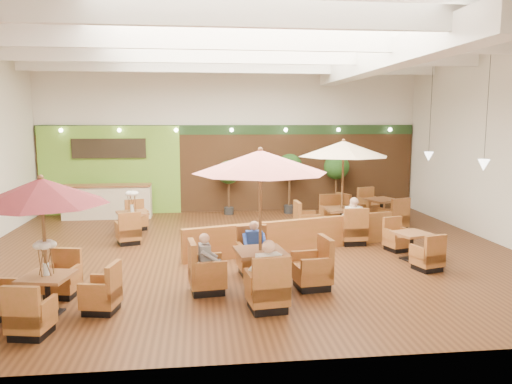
{
  "coord_description": "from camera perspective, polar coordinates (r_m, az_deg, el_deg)",
  "views": [
    {
      "loc": [
        -1.2,
        -12.57,
        3.39
      ],
      "look_at": [
        0.3,
        0.5,
        1.5
      ],
      "focal_mm": 35.0,
      "sensor_mm": 36.0,
      "label": 1
    }
  ],
  "objects": [
    {
      "name": "room",
      "position": [
        13.86,
        -0.55,
        9.16
      ],
      "size": [
        14.04,
        14.0,
        5.52
      ],
      "color": "#381E0F",
      "rests_on": "ground"
    },
    {
      "name": "service_counter",
      "position": [
        18.18,
        -16.6,
        -1.06
      ],
      "size": [
        3.0,
        0.75,
        1.18
      ],
      "color": "beige",
      "rests_on": "ground"
    },
    {
      "name": "booth_divider",
      "position": [
        13.09,
        4.46,
        -4.97
      ],
      "size": [
        5.85,
        1.89,
        0.84
      ],
      "primitive_type": "cube",
      "rotation": [
        0.0,
        0.0,
        0.29
      ],
      "color": "brown",
      "rests_on": "ground"
    },
    {
      "name": "table_0",
      "position": [
        9.32,
        -23.14,
        -3.02
      ],
      "size": [
        2.5,
        2.5,
        2.48
      ],
      "rotation": [
        0.0,
        0.0,
        -0.2
      ],
      "color": "brown",
      "rests_on": "ground"
    },
    {
      "name": "table_1",
      "position": [
        9.76,
        0.49,
        -0.37
      ],
      "size": [
        2.88,
        2.88,
        2.88
      ],
      "rotation": [
        0.0,
        0.0,
        0.12
      ],
      "color": "brown",
      "rests_on": "ground"
    },
    {
      "name": "table_2",
      "position": [
        14.76,
        9.63,
        2.83
      ],
      "size": [
        2.73,
        2.8,
        2.86
      ],
      "rotation": [
        0.0,
        0.0,
        0.02
      ],
      "color": "brown",
      "rests_on": "ground"
    },
    {
      "name": "table_3",
      "position": [
        15.12,
        -13.93,
        -3.12
      ],
      "size": [
        1.05,
        2.62,
        1.51
      ],
      "rotation": [
        0.0,
        0.0,
        0.33
      ],
      "color": "brown",
      "rests_on": "ground"
    },
    {
      "name": "table_4",
      "position": [
        12.84,
        17.34,
        -5.98
      ],
      "size": [
        0.96,
        2.43,
        0.87
      ],
      "rotation": [
        0.0,
        0.0,
        0.28
      ],
      "color": "brown",
      "rests_on": "ground"
    },
    {
      "name": "table_5",
      "position": [
        16.89,
        13.16,
        -2.27
      ],
      "size": [
        2.09,
        2.98,
        1.05
      ],
      "rotation": [
        0.0,
        0.0,
        0.36
      ],
      "color": "brown",
      "rests_on": "ground"
    },
    {
      "name": "topiary_0",
      "position": [
        18.0,
        -3.15,
        2.02
      ],
      "size": [
        0.85,
        0.85,
        1.97
      ],
      "color": "black",
      "rests_on": "ground"
    },
    {
      "name": "topiary_1",
      "position": [
        18.25,
        3.86,
        2.63
      ],
      "size": [
        0.94,
        0.94,
        2.19
      ],
      "color": "black",
      "rests_on": "ground"
    },
    {
      "name": "topiary_2",
      "position": [
        18.65,
        9.18,
        2.6
      ],
      "size": [
        0.93,
        0.93,
        2.17
      ],
      "color": "black",
      "rests_on": "ground"
    },
    {
      "name": "diner_0",
      "position": [
        8.99,
        1.32,
        -8.71
      ],
      "size": [
        0.46,
        0.41,
        0.85
      ],
      "rotation": [
        0.0,
        0.0,
        0.26
      ],
      "color": "white",
      "rests_on": "ground"
    },
    {
      "name": "diner_1",
      "position": [
        11.02,
        -0.19,
        -5.75
      ],
      "size": [
        0.37,
        0.3,
        0.74
      ],
      "rotation": [
        0.0,
        0.0,
        3.18
      ],
      "color": "#24429D",
      "rests_on": "ground"
    },
    {
      "name": "diner_2",
      "position": [
        9.94,
        -5.62,
        -7.33
      ],
      "size": [
        0.32,
        0.38,
        0.75
      ],
      "rotation": [
        0.0,
        0.0,
        4.83
      ],
      "color": "slate",
      "rests_on": "ground"
    },
    {
      "name": "diner_3",
      "position": [
        13.97,
        10.99,
        -2.92
      ],
      "size": [
        0.38,
        0.32,
        0.75
      ],
      "rotation": [
        0.0,
        0.0,
        -0.11
      ],
      "color": "#24429D",
      "rests_on": "ground"
    },
    {
      "name": "diner_4",
      "position": [
        13.96,
        10.99,
        -2.75
      ],
      "size": [
        0.45,
        0.39,
        0.86
      ],
      "rotation": [
        0.0,
        0.0,
        0.18
      ],
      "color": "white",
      "rests_on": "ground"
    }
  ]
}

